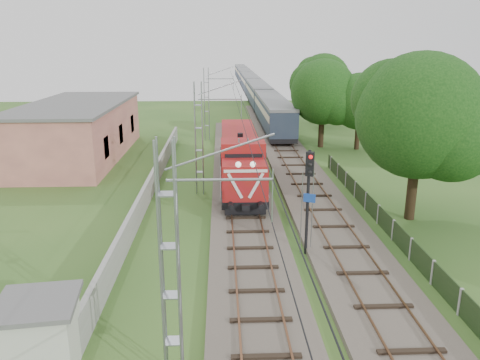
{
  "coord_description": "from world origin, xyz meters",
  "views": [
    {
      "loc": [
        -1.45,
        -20.61,
        10.46
      ],
      "look_at": [
        -0.27,
        7.74,
        2.2
      ],
      "focal_mm": 35.0,
      "sensor_mm": 36.0,
      "label": 1
    }
  ],
  "objects_px": {
    "locomotive": "(240,156)",
    "coach_rake": "(250,82)",
    "signal_post": "(309,184)",
    "relay_hut": "(41,336)"
  },
  "relations": [
    {
      "from": "locomotive",
      "to": "coach_rake",
      "type": "bearing_deg",
      "value": 85.8
    },
    {
      "from": "signal_post",
      "to": "locomotive",
      "type": "bearing_deg",
      "value": 102.59
    },
    {
      "from": "coach_rake",
      "to": "relay_hut",
      "type": "bearing_deg",
      "value": -97.88
    },
    {
      "from": "locomotive",
      "to": "signal_post",
      "type": "distance_m",
      "value": 13.33
    },
    {
      "from": "coach_rake",
      "to": "relay_hut",
      "type": "distance_m",
      "value": 90.47
    },
    {
      "from": "coach_rake",
      "to": "signal_post",
      "type": "xyz_separation_m",
      "value": [
        -2.12,
        -81.05,
        1.27
      ]
    },
    {
      "from": "coach_rake",
      "to": "signal_post",
      "type": "relative_size",
      "value": 20.49
    },
    {
      "from": "locomotive",
      "to": "signal_post",
      "type": "relative_size",
      "value": 3.01
    },
    {
      "from": "locomotive",
      "to": "signal_post",
      "type": "bearing_deg",
      "value": -77.41
    },
    {
      "from": "locomotive",
      "to": "coach_rake",
      "type": "relative_size",
      "value": 0.15
    }
  ]
}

